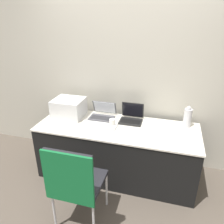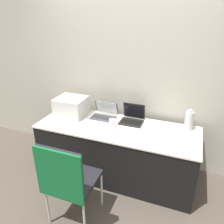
{
  "view_description": "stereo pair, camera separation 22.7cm",
  "coord_description": "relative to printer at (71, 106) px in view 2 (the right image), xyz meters",
  "views": [
    {
      "loc": [
        0.61,
        -2.04,
        2.06
      ],
      "look_at": [
        -0.08,
        0.41,
        0.92
      ],
      "focal_mm": 35.0,
      "sensor_mm": 36.0,
      "label": 1
    },
    {
      "loc": [
        0.83,
        -1.97,
        2.06
      ],
      "look_at": [
        -0.08,
        0.41,
        0.92
      ],
      "focal_mm": 35.0,
      "sensor_mm": 36.0,
      "label": 2
    }
  ],
  "objects": [
    {
      "name": "printer",
      "position": [
        0.0,
        0.0,
        0.0
      ],
      "size": [
        0.41,
        0.36,
        0.26
      ],
      "color": "silver",
      "rests_on": "table"
    },
    {
      "name": "chair",
      "position": [
        0.55,
        -1.06,
        -0.26
      ],
      "size": [
        0.49,
        0.49,
        0.99
      ],
      "color": "black",
      "rests_on": "ground_plane"
    },
    {
      "name": "coffee_cup",
      "position": [
        0.66,
        -0.12,
        -0.09
      ],
      "size": [
        0.08,
        0.08,
        0.09
      ],
      "color": "white",
      "rests_on": "table"
    },
    {
      "name": "ground_plane",
      "position": [
        0.73,
        -0.49,
        -0.88
      ],
      "size": [
        14.0,
        14.0,
        0.0
      ],
      "primitive_type": "plane",
      "color": "brown"
    },
    {
      "name": "table",
      "position": [
        0.73,
        -0.12,
        -0.51
      ],
      "size": [
        2.07,
        0.77,
        0.74
      ],
      "color": "black",
      "rests_on": "ground_plane"
    },
    {
      "name": "metal_pitcher",
      "position": [
        1.59,
        0.14,
        -0.01
      ],
      "size": [
        0.1,
        0.1,
        0.28
      ],
      "color": "silver",
      "rests_on": "table"
    },
    {
      "name": "wall_back",
      "position": [
        0.73,
        0.38,
        0.42
      ],
      "size": [
        8.0,
        0.05,
        2.6
      ],
      "color": "#B7B2A3",
      "rests_on": "ground_plane"
    },
    {
      "name": "external_keyboard",
      "position": [
        0.49,
        -0.16,
        -0.13
      ],
      "size": [
        0.47,
        0.16,
        0.02
      ],
      "color": "silver",
      "rests_on": "table"
    },
    {
      "name": "laptop_right",
      "position": [
        0.87,
        0.1,
        -0.09
      ],
      "size": [
        0.3,
        0.26,
        0.23
      ],
      "color": "black",
      "rests_on": "table"
    },
    {
      "name": "laptop_left",
      "position": [
        0.46,
        0.1,
        -0.09
      ],
      "size": [
        0.34,
        0.29,
        0.21
      ],
      "color": "#4C4C51",
      "rests_on": "table"
    }
  ]
}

